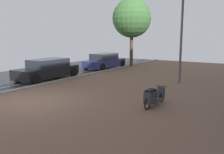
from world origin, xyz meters
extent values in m
cube|color=brown|center=(4.80, 0.00, -0.03)|extent=(14.40, 40.00, 0.05)
torus|color=black|center=(4.67, 1.64, 0.21)|extent=(0.07, 0.48, 0.48)
torus|color=black|center=(4.74, 2.99, 0.21)|extent=(0.07, 0.48, 0.48)
cube|color=#363B43|center=(4.71, 2.31, 0.19)|extent=(0.32, 0.77, 0.08)
cube|color=#363B43|center=(4.69, 1.88, 0.43)|extent=(0.33, 0.61, 0.48)
cube|color=black|center=(4.69, 1.88, 0.70)|extent=(0.29, 0.55, 0.06)
cylinder|color=#363B43|center=(4.74, 2.96, 0.45)|extent=(0.08, 0.12, 0.48)
cube|color=#363B43|center=(4.74, 2.89, 0.43)|extent=(0.32, 0.10, 0.47)
cylinder|color=black|center=(4.74, 2.94, 0.69)|extent=(0.52, 0.05, 0.03)
cube|color=black|center=(-3.54, 4.25, 0.47)|extent=(1.69, 4.32, 0.61)
cube|color=#282D38|center=(-3.54, 4.39, 1.04)|extent=(1.42, 2.54, 0.52)
cylinder|color=black|center=(-4.34, 5.89, 0.31)|extent=(0.20, 0.62, 0.62)
cylinder|color=black|center=(-2.73, 5.89, 0.31)|extent=(0.20, 0.62, 0.62)
cylinder|color=black|center=(-4.34, 2.61, 0.31)|extent=(0.20, 0.62, 0.62)
cylinder|color=black|center=(-2.73, 2.61, 0.31)|extent=(0.20, 0.62, 0.62)
cube|color=navy|center=(-3.40, 10.73, 0.45)|extent=(1.71, 4.21, 0.56)
cube|color=#282D38|center=(-3.40, 10.63, 1.01)|extent=(1.43, 2.38, 0.55)
cylinder|color=black|center=(-4.21, 12.32, 0.31)|extent=(0.20, 0.62, 0.62)
cylinder|color=black|center=(-2.59, 12.32, 0.31)|extent=(0.20, 0.62, 0.62)
cylinder|color=black|center=(-4.21, 9.14, 0.31)|extent=(0.20, 0.62, 0.62)
cylinder|color=black|center=(-2.59, 9.14, 0.31)|extent=(0.20, 0.62, 0.62)
cylinder|color=slate|center=(4.07, 7.64, 2.93)|extent=(0.14, 0.14, 5.87)
cylinder|color=brown|center=(-2.23, 13.40, 1.56)|extent=(0.30, 0.30, 3.12)
sphere|color=#477D3D|center=(-2.23, 13.40, 4.35)|extent=(3.51, 3.51, 3.51)
camera|label=1|loc=(8.34, -6.70, 2.79)|focal=39.17mm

